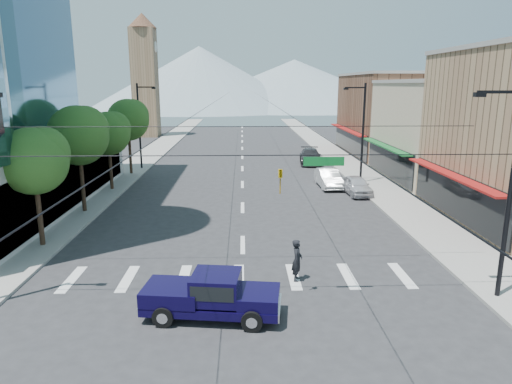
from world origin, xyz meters
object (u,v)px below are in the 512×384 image
pickup_truck (211,295)px  pedestrian (297,260)px  parked_car_near (356,185)px  parked_car_mid (328,178)px  parked_car_far (310,157)px

pickup_truck → pedestrian: (3.74, 3.30, 0.05)m
parked_car_near → parked_car_mid: parked_car_mid is taller
pedestrian → parked_car_near: (6.90, 16.80, -0.23)m
pickup_truck → parked_car_near: size_ratio=1.24×
pickup_truck → parked_car_far: pickup_truck is taller
pickup_truck → parked_car_far: (9.03, 35.05, -0.10)m
pickup_truck → parked_car_near: (10.64, 20.10, -0.18)m
pedestrian → parked_car_mid: (5.10, 19.61, -0.19)m
parked_car_near → parked_car_far: (-1.62, 14.95, 0.08)m
parked_car_far → pedestrian: bearing=-94.0°
pickup_truck → parked_car_near: bearing=69.2°
parked_car_mid → parked_car_near: bearing=-59.4°
parked_car_near → parked_car_far: 15.04m
pickup_truck → parked_car_far: bearing=82.7°
pickup_truck → parked_car_mid: size_ratio=1.14×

